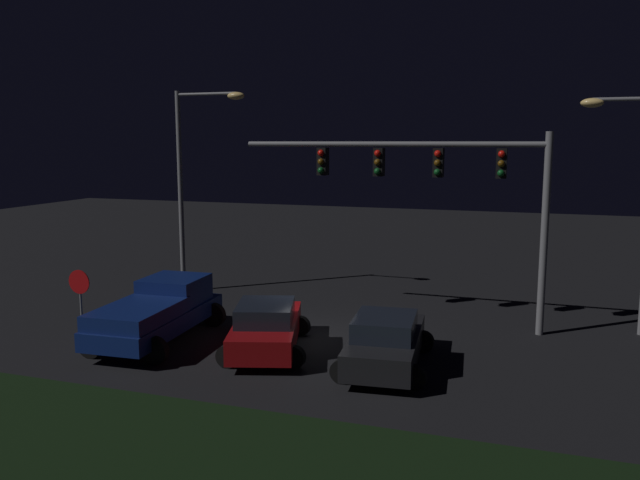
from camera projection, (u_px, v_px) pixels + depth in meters
The scene contains 9 objects.
ground_plane at pixel (310, 337), 20.57m from camera, with size 80.00×80.00×0.00m, color black.
grass_median at pixel (152, 469), 12.19m from camera, with size 27.48×6.07×0.10m, color black.
pickup_truck at pixel (159, 309), 20.16m from camera, with size 3.06×5.50×1.80m.
car_sedan at pixel (385, 341), 17.69m from camera, with size 2.75×4.55×1.51m.
car_sedan_far at pixel (266, 327), 19.06m from camera, with size 3.28×4.73×1.51m.
traffic_signal_gantry at pixel (439, 177), 21.11m from camera, with size 10.32×0.56×6.50m.
street_lamp_left at pixel (193, 166), 25.88m from camera, with size 3.03×0.44×8.18m.
street_lamp_right at pixel (635, 185), 20.23m from camera, with size 2.34×0.44×7.65m.
stop_sign at pixel (80, 291), 20.12m from camera, with size 0.76×0.08×2.23m.
Camera 1 is at (6.65, -18.71, 6.20)m, focal length 36.09 mm.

